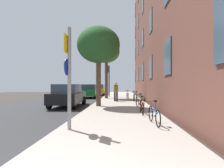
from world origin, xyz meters
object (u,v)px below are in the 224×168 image
bicycle_2 (140,102)px  tree_near (99,45)px  traffic_light (108,75)px  bicycle_5 (127,95)px  car_1 (89,91)px  bicycle_0 (154,115)px  bicycle_4 (134,97)px  sign_post (69,71)px  car_0 (68,95)px  car_2 (99,90)px  bicycle_3 (136,99)px  tree_far (106,52)px  bicycle_1 (142,107)px  pedestrian_0 (116,90)px

bicycle_2 → tree_near: bearing=163.7°
traffic_light → bicycle_5: (2.27, -3.62, -2.28)m
car_1 → bicycle_2: bearing=-63.0°
bicycle_0 → bicycle_4: (-0.07, 9.60, 0.01)m
sign_post → bicycle_2: 6.63m
car_0 → car_1: same height
sign_post → bicycle_0: (2.97, 0.94, -1.56)m
sign_post → car_2: size_ratio=0.80×
bicycle_3 → bicycle_0: bearing=-89.4°
bicycle_3 → bicycle_4: (0.00, 2.40, -0.01)m
tree_near → bicycle_3: size_ratio=3.14×
car_1 → car_2: bearing=85.2°
bicycle_2 → bicycle_3: 2.40m
sign_post → bicycle_4: bearing=74.6°
sign_post → car_0: (-2.10, 6.93, -1.20)m
bicycle_5 → car_0: car_0 is taller
tree_far → car_0: 8.18m
sign_post → bicycle_1: sign_post is taller
pedestrian_0 → car_2: (-2.89, 11.18, -0.27)m
bicycle_2 → car_1: 11.07m
bicycle_0 → pedestrian_0: 9.27m
car_1 → sign_post: bearing=-82.3°
car_0 → bicycle_0: bearing=-49.8°
sign_post → tree_far: 13.88m
sign_post → tree_far: tree_far is taller
pedestrian_0 → car_1: size_ratio=0.40×
traffic_light → car_1: (-2.22, -0.96, -1.92)m
tree_near → bicycle_1: size_ratio=3.35×
bicycle_0 → car_2: car_2 is taller
pedestrian_0 → car_1: 6.51m
tree_far → car_0: tree_far is taller
tree_near → car_2: (-1.78, 14.66, -3.49)m
traffic_light → bicycle_1: bearing=-78.6°
bicycle_4 → tree_near: bearing=-124.5°
traffic_light → car_0: 10.06m
sign_post → car_1: (-2.10, 15.60, -1.20)m
bicycle_4 → car_1: size_ratio=0.40×
pedestrian_0 → bicycle_2: bearing=-68.8°
bicycle_4 → car_2: (-4.53, 10.67, 0.35)m
car_2 → bicycle_0: bearing=-77.2°
bicycle_1 → pedestrian_0: size_ratio=0.95×
bicycle_2 → car_2: (-4.55, 15.47, 0.36)m
bicycle_1 → bicycle_5: bearing=92.3°
traffic_light → bicycle_5: size_ratio=2.29×
bicycle_1 → bicycle_3: bicycle_3 is taller
car_2 → pedestrian_0: bearing=-75.5°
traffic_light → tree_near: bearing=-89.8°
bicycle_1 → car_2: size_ratio=0.39×
bicycle_0 → bicycle_3: size_ratio=0.95×
tree_near → traffic_light: bearing=90.2°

